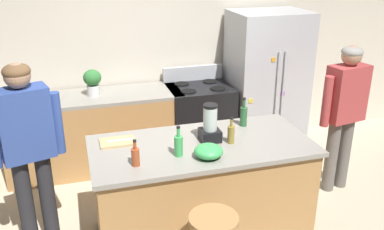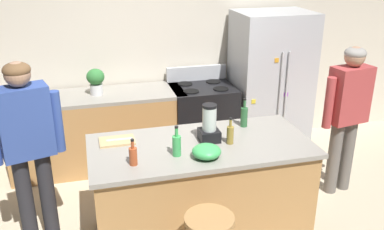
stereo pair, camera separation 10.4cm
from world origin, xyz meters
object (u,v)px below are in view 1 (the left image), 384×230
at_px(bottle_soda, 179,145).
at_px(bottle_vinegar, 231,134).
at_px(stove_range, 199,120).
at_px(bottle_cooking_sauce, 135,156).
at_px(bottle_olive_oil, 244,116).
at_px(mixing_bowl, 209,151).
at_px(cutting_board, 118,142).
at_px(person_by_island_left, 28,142).
at_px(blender_appliance, 210,126).
at_px(person_by_sink_right, 345,106).
at_px(refrigerator, 266,83).
at_px(kitchen_island, 201,189).
at_px(potted_plant, 92,81).
at_px(chef_knife, 120,140).

height_order(bottle_soda, bottle_vinegar, bottle_soda).
relative_size(stove_range, bottle_cooking_sauce, 5.01).
height_order(bottle_olive_oil, mixing_bowl, bottle_olive_oil).
bearing_deg(bottle_soda, stove_range, 67.48).
bearing_deg(cutting_board, person_by_island_left, -179.37).
distance_m(stove_range, blender_appliance, 1.63).
bearing_deg(blender_appliance, mixing_bowl, -110.46).
xyz_separation_m(stove_range, person_by_sink_right, (1.19, -1.18, 0.49)).
xyz_separation_m(stove_range, bottle_soda, (-0.70, -1.68, 0.53)).
bearing_deg(person_by_sink_right, stove_range, 135.10).
height_order(refrigerator, bottle_cooking_sauce, refrigerator).
height_order(refrigerator, stove_range, refrigerator).
bearing_deg(bottle_olive_oil, person_by_sink_right, 3.66).
bearing_deg(mixing_bowl, blender_appliance, 69.54).
relative_size(kitchen_island, bottle_vinegar, 8.04).
xyz_separation_m(refrigerator, stove_range, (-0.87, 0.02, -0.42)).
bearing_deg(person_by_island_left, kitchen_island, -8.57).
height_order(blender_appliance, bottle_soda, blender_appliance).
bearing_deg(potted_plant, bottle_cooking_sauce, -83.87).
bearing_deg(chef_knife, potted_plant, 96.02).
bearing_deg(potted_plant, cutting_board, -85.52).
bearing_deg(bottle_olive_oil, bottle_vinegar, -127.94).
height_order(person_by_island_left, person_by_sink_right, person_by_island_left).
bearing_deg(chef_knife, bottle_vinegar, -15.86).
relative_size(refrigerator, stove_range, 1.63).
height_order(bottle_olive_oil, cutting_board, bottle_olive_oil).
xyz_separation_m(kitchen_island, bottle_soda, (-0.25, -0.16, 0.54)).
bearing_deg(person_by_sink_right, bottle_cooking_sauce, -165.89).
distance_m(person_by_island_left, chef_knife, 0.74).
distance_m(potted_plant, blender_appliance, 1.74).
height_order(stove_range, bottle_cooking_sauce, bottle_cooking_sauce).
xyz_separation_m(potted_plant, bottle_olive_oil, (1.28, -1.28, -0.07)).
bearing_deg(bottle_vinegar, person_by_island_left, 170.92).
bearing_deg(chef_knife, kitchen_island, -17.46).
height_order(potted_plant, chef_knife, potted_plant).
xyz_separation_m(refrigerator, chef_knife, (-1.99, -1.28, 0.04)).
xyz_separation_m(person_by_sink_right, blender_appliance, (-1.55, -0.29, 0.09)).
relative_size(refrigerator, bottle_cooking_sauce, 8.17).
distance_m(blender_appliance, chef_knife, 0.78).
bearing_deg(chef_knife, bottle_soda, -40.82).
relative_size(stove_range, bottle_vinegar, 4.59).
relative_size(person_by_island_left, potted_plant, 5.54).
distance_m(mixing_bowl, chef_knife, 0.80).
height_order(bottle_olive_oil, chef_knife, bottle_olive_oil).
bearing_deg(chef_knife, blender_appliance, -12.06).
xyz_separation_m(bottle_olive_oil, cutting_board, (-1.18, -0.05, -0.09)).
xyz_separation_m(refrigerator, bottle_olive_oil, (-0.83, -1.23, 0.12)).
xyz_separation_m(refrigerator, blender_appliance, (-1.23, -1.45, 0.16)).
relative_size(stove_range, person_by_island_left, 0.65).
bearing_deg(refrigerator, cutting_board, -147.45).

